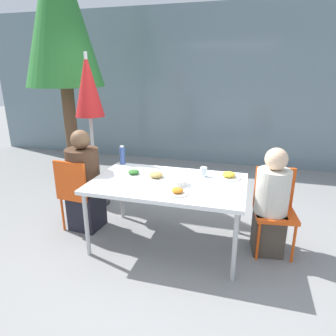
# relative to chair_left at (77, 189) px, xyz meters

# --- Properties ---
(ground_plane) EXTENTS (24.00, 24.00, 0.00)m
(ground_plane) POSITION_rel_chair_left_xyz_m (1.10, -0.01, -0.52)
(ground_plane) COLOR gray
(building_facade) EXTENTS (10.00, 0.20, 3.00)m
(building_facade) POSITION_rel_chair_left_xyz_m (1.10, 3.27, 0.98)
(building_facade) COLOR slate
(building_facade) RESTS_ON ground
(dining_table) EXTENTS (1.59, 0.98, 0.73)m
(dining_table) POSITION_rel_chair_left_xyz_m (1.10, -0.01, 0.16)
(dining_table) COLOR white
(dining_table) RESTS_ON ground
(chair_left) EXTENTS (0.43, 0.43, 0.88)m
(chair_left) POSITION_rel_chair_left_xyz_m (0.00, 0.00, 0.00)
(chair_left) COLOR #E54C14
(chair_left) RESTS_ON ground
(person_left) EXTENTS (0.38, 0.38, 1.20)m
(person_left) POSITION_rel_chair_left_xyz_m (0.06, 0.08, 0.04)
(person_left) COLOR black
(person_left) RESTS_ON ground
(chair_right) EXTENTS (0.45, 0.45, 0.88)m
(chair_right) POSITION_rel_chair_left_xyz_m (2.18, 0.21, 0.00)
(chair_right) COLOR #E54C14
(chair_right) RESTS_ON ground
(person_right) EXTENTS (0.33, 0.33, 1.13)m
(person_right) POSITION_rel_chair_left_xyz_m (2.15, 0.12, 0.02)
(person_right) COLOR #473D33
(person_right) RESTS_ON ground
(closed_umbrella) EXTENTS (0.38, 0.38, 2.05)m
(closed_umbrella) POSITION_rel_chair_left_xyz_m (-0.16, 0.71, 1.03)
(closed_umbrella) COLOR #333333
(closed_umbrella) RESTS_ON ground
(plate_0) EXTENTS (0.26, 0.26, 0.07)m
(plate_0) POSITION_rel_chair_left_xyz_m (0.95, 0.05, 0.24)
(plate_0) COLOR white
(plate_0) RESTS_ON dining_table
(plate_1) EXTENTS (0.22, 0.22, 0.06)m
(plate_1) POSITION_rel_chair_left_xyz_m (0.68, 0.08, 0.24)
(plate_1) COLOR white
(plate_1) RESTS_ON dining_table
(plate_2) EXTENTS (0.20, 0.20, 0.06)m
(plate_2) POSITION_rel_chair_left_xyz_m (1.27, -0.30, 0.23)
(plate_2) COLOR white
(plate_2) RESTS_ON dining_table
(plate_3) EXTENTS (0.25, 0.25, 0.07)m
(plate_3) POSITION_rel_chair_left_xyz_m (1.70, 0.27, 0.24)
(plate_3) COLOR white
(plate_3) RESTS_ON dining_table
(bottle) EXTENTS (0.06, 0.06, 0.23)m
(bottle) POSITION_rel_chair_left_xyz_m (0.40, 0.42, 0.32)
(bottle) COLOR #334C8E
(bottle) RESTS_ON dining_table
(drinking_cup) EXTENTS (0.08, 0.08, 0.10)m
(drinking_cup) POSITION_rel_chair_left_xyz_m (1.43, 0.25, 0.26)
(drinking_cup) COLOR silver
(drinking_cup) RESTS_ON dining_table
(salad_bowl) EXTENTS (0.19, 0.19, 0.06)m
(salad_bowl) POSITION_rel_chair_left_xyz_m (1.22, -0.06, 0.24)
(salad_bowl) COLOR white
(salad_bowl) RESTS_ON dining_table
(tree_behind_left) EXTENTS (1.19, 1.19, 3.83)m
(tree_behind_left) POSITION_rel_chair_left_xyz_m (-0.99, 1.48, 2.15)
(tree_behind_left) COLOR brown
(tree_behind_left) RESTS_ON ground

